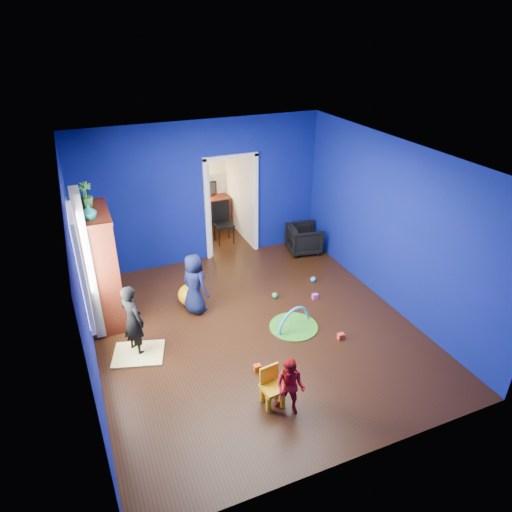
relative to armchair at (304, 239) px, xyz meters
name	(u,v)px	position (x,y,z in m)	size (l,w,h in m)	color
floor	(256,329)	(-2.06, -2.20, -0.31)	(5.00, 5.50, 0.01)	black
ceiling	(255,156)	(-2.06, -2.20, 2.59)	(5.00, 5.50, 0.01)	white
wall_back	(203,194)	(-2.06, 0.55, 1.14)	(5.00, 0.02, 2.90)	navy
wall_front	(359,365)	(-2.06, -4.95, 1.14)	(5.00, 0.02, 2.90)	navy
wall_left	(81,284)	(-4.56, -2.20, 1.14)	(0.02, 5.50, 2.90)	navy
wall_right	(392,225)	(0.44, -2.20, 1.14)	(0.02, 5.50, 2.90)	navy
alcove	(218,186)	(-1.46, 1.42, 0.94)	(1.00, 1.75, 2.50)	silver
armchair	(304,239)	(0.00, 0.00, 0.00)	(0.66, 0.68, 0.62)	black
child_black	(133,320)	(-3.96, -2.01, 0.27)	(0.42, 0.28, 1.16)	black
child_navy	(194,284)	(-2.82, -1.31, 0.24)	(0.54, 0.35, 1.10)	#0E1836
toddler_red	(290,387)	(-2.33, -4.00, 0.11)	(0.40, 0.32, 0.83)	#AE1224
vase	(89,212)	(-4.28, -1.22, 1.76)	(0.22, 0.22, 0.22)	#0D5269
potted_plant	(85,195)	(-4.28, -0.70, 1.85)	(0.22, 0.22, 0.39)	#328731
tv_armoire	(99,268)	(-4.28, -0.92, 0.67)	(0.58, 1.14, 1.96)	#3F110A
crt_tv	(101,265)	(-4.24, -0.92, 0.71)	(0.46, 0.70, 0.54)	silver
yellow_blanket	(139,354)	(-3.96, -2.11, -0.29)	(0.75, 0.60, 0.03)	#F2E07A
hopper_ball	(189,295)	(-2.87, -1.06, -0.11)	(0.39, 0.39, 0.39)	yellow
kid_chair	(273,389)	(-2.48, -3.80, -0.06)	(0.28, 0.28, 0.50)	yellow
play_mat	(294,327)	(-1.45, -2.39, -0.30)	(0.80, 0.80, 0.02)	#319120
toy_arch	(294,326)	(-1.45, -2.39, -0.29)	(0.72, 0.72, 0.05)	#3F8CD8
window_left	(79,266)	(-4.54, -1.85, 1.24)	(0.03, 0.95, 1.55)	white
curtain	(88,265)	(-4.43, -1.30, 0.94)	(0.14, 0.42, 2.40)	slate
doorway	(231,208)	(-1.46, 0.55, 0.74)	(1.16, 0.10, 2.10)	white
study_desk	(211,213)	(-1.46, 2.06, 0.07)	(0.88, 0.44, 0.75)	#3D140A
desk_monitor	(208,188)	(-1.46, 2.18, 0.64)	(0.40, 0.05, 0.32)	black
desk_lamp	(198,192)	(-1.74, 2.12, 0.62)	(0.14, 0.14, 0.14)	#FFD88C
folding_chair	(224,224)	(-1.46, 1.10, 0.15)	(0.40, 0.40, 0.92)	black
book_shelf	(206,144)	(-1.46, 2.17, 1.71)	(0.88, 0.24, 0.04)	white
toy_0	(341,336)	(-0.90, -2.96, -0.26)	(0.10, 0.08, 0.10)	red
toy_1	(313,279)	(-0.43, -1.22, -0.25)	(0.11, 0.11, 0.11)	#2992E8
toy_2	(257,368)	(-2.42, -3.13, -0.26)	(0.10, 0.08, 0.10)	#DC550B
toy_3	(275,295)	(-1.37, -1.46, -0.25)	(0.11, 0.11, 0.11)	green
toy_4	(315,296)	(-0.70, -1.77, -0.26)	(0.10, 0.08, 0.10)	#BA45A3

